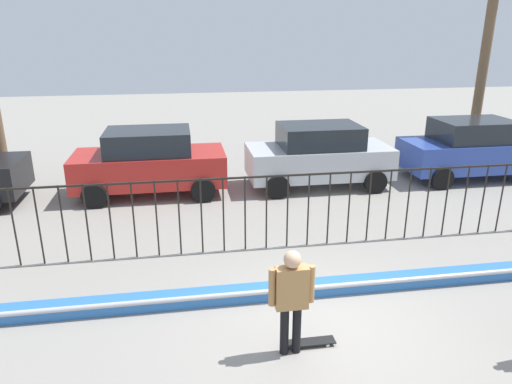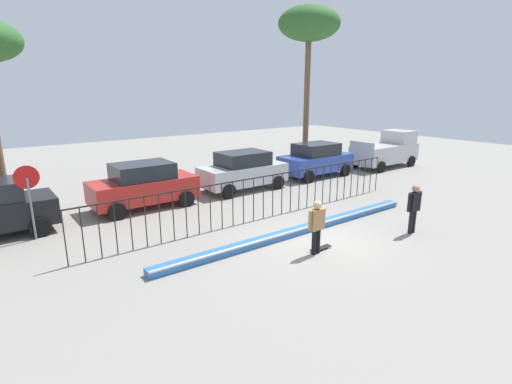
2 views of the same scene
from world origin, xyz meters
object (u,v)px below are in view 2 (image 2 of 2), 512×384
(parked_car_red, at_px, (144,185))
(parked_car_silver, at_px, (243,170))
(stop_sign, at_px, (29,192))
(palm_tree_tall, at_px, (309,26))
(parked_car_blue, at_px, (316,160))
(skateboard, at_px, (321,248))
(camera_operator, at_px, (414,204))
(skateboarder, at_px, (317,222))
(pickup_truck, at_px, (387,151))

(parked_car_red, bearing_deg, parked_car_silver, -4.34)
(stop_sign, distance_m, palm_tree_tall, 18.26)
(parked_car_red, distance_m, parked_car_blue, 10.08)
(skateboard, height_order, palm_tree_tall, palm_tree_tall)
(stop_sign, bearing_deg, parked_car_red, 16.68)
(stop_sign, bearing_deg, parked_car_blue, 4.88)
(camera_operator, height_order, stop_sign, stop_sign)
(camera_operator, distance_m, parked_car_silver, 8.52)
(skateboard, xyz_separation_m, parked_car_red, (-2.70, 7.62, 0.91))
(skateboarder, distance_m, palm_tree_tall, 16.27)
(palm_tree_tall, bearing_deg, skateboarder, -132.39)
(skateboard, xyz_separation_m, camera_operator, (3.60, -0.86, 0.98))
(parked_car_blue, height_order, stop_sign, stop_sign)
(skateboard, xyz_separation_m, stop_sign, (-6.98, 6.33, 1.56))
(stop_sign, bearing_deg, skateboard, -42.24)
(camera_operator, relative_size, stop_sign, 0.69)
(parked_car_blue, relative_size, palm_tree_tall, 0.44)
(parked_car_red, relative_size, parked_car_silver, 1.00)
(skateboard, height_order, pickup_truck, pickup_truck)
(parked_car_silver, bearing_deg, camera_operator, -80.93)
(stop_sign, bearing_deg, pickup_truck, 1.60)
(parked_car_silver, relative_size, stop_sign, 1.72)
(skateboard, bearing_deg, stop_sign, 148.67)
(parked_car_red, xyz_separation_m, parked_car_blue, (10.08, -0.06, 0.00))
(parked_car_blue, bearing_deg, palm_tree_tall, 54.70)
(stop_sign, height_order, palm_tree_tall, palm_tree_tall)
(skateboarder, distance_m, parked_car_blue, 10.87)
(skateboarder, bearing_deg, camera_operator, 20.91)
(camera_operator, bearing_deg, pickup_truck, -85.17)
(pickup_truck, bearing_deg, skateboard, -154.24)
(parked_car_red, relative_size, palm_tree_tall, 0.44)
(skateboarder, height_order, camera_operator, camera_operator)
(stop_sign, bearing_deg, palm_tree_tall, 14.43)
(skateboard, distance_m, stop_sign, 9.55)
(skateboarder, bearing_deg, pickup_truck, 59.34)
(parked_car_silver, distance_m, stop_sign, 9.41)
(camera_operator, xyz_separation_m, parked_car_red, (-6.30, 8.47, -0.06))
(parked_car_silver, bearing_deg, skateboarder, -108.62)
(skateboard, height_order, parked_car_silver, parked_car_silver)
(skateboarder, distance_m, pickup_truck, 15.12)
(camera_operator, bearing_deg, parked_car_blue, -58.62)
(camera_operator, height_order, pickup_truck, pickup_truck)
(skateboarder, height_order, pickup_truck, pickup_truck)
(pickup_truck, bearing_deg, camera_operator, -142.77)
(parked_car_silver, xyz_separation_m, parked_car_blue, (5.04, -0.01, 0.00))
(skateboarder, xyz_separation_m, skateboard, (0.33, 0.10, -0.95))
(skateboard, relative_size, stop_sign, 0.32)
(skateboarder, height_order, parked_car_blue, parked_car_blue)
(skateboarder, relative_size, stop_sign, 0.67)
(pickup_truck, bearing_deg, parked_car_silver, 174.39)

